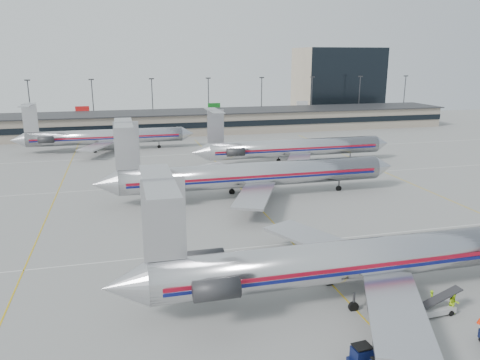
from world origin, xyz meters
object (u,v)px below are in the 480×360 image
object	(u,v)px
jet_foreground	(363,258)
belt_loader	(435,308)
tug_center	(364,358)
jet_second_row	(248,175)

from	to	relation	value
jet_foreground	belt_loader	distance (m)	7.24
jet_foreground	tug_center	bearing A→B (deg)	-117.71
jet_second_row	belt_loader	world-z (taller)	jet_second_row
tug_center	belt_loader	world-z (taller)	belt_loader
jet_foreground	tug_center	xyz separation A→B (m)	(-5.22, -9.94, -2.78)
tug_center	belt_loader	bearing A→B (deg)	22.80
jet_second_row	jet_foreground	bearing A→B (deg)	-86.62
jet_foreground	jet_second_row	xyz separation A→B (m)	(-1.95, 33.04, 0.06)
belt_loader	jet_foreground	bearing A→B (deg)	129.19
jet_foreground	tug_center	distance (m)	11.56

